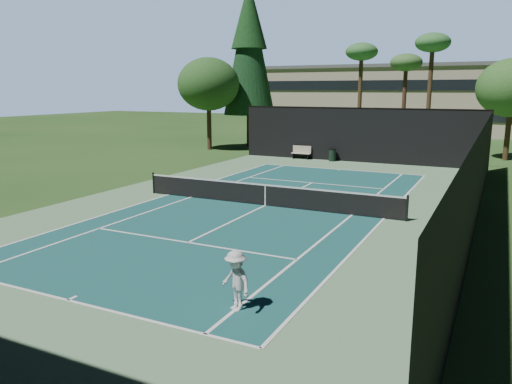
% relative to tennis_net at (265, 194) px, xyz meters
% --- Properties ---
extents(ground, '(160.00, 160.00, 0.00)m').
position_rel_tennis_net_xyz_m(ground, '(0.00, 0.00, -0.56)').
color(ground, '#264A1B').
rests_on(ground, ground).
extents(apron_slab, '(18.00, 32.00, 0.01)m').
position_rel_tennis_net_xyz_m(apron_slab, '(0.00, 0.00, -0.55)').
color(apron_slab, '#628C62').
rests_on(apron_slab, ground).
extents(court_surface, '(10.97, 23.77, 0.01)m').
position_rel_tennis_net_xyz_m(court_surface, '(0.00, 0.00, -0.55)').
color(court_surface, '#195150').
rests_on(court_surface, ground).
extents(court_lines, '(11.07, 23.87, 0.01)m').
position_rel_tennis_net_xyz_m(court_lines, '(0.00, 0.00, -0.54)').
color(court_lines, white).
rests_on(court_lines, ground).
extents(tennis_net, '(12.90, 0.10, 1.10)m').
position_rel_tennis_net_xyz_m(tennis_net, '(0.00, 0.00, 0.00)').
color(tennis_net, black).
rests_on(tennis_net, ground).
extents(fence, '(18.04, 32.05, 4.03)m').
position_rel_tennis_net_xyz_m(fence, '(0.00, 0.06, 1.45)').
color(fence, black).
rests_on(fence, ground).
extents(player, '(1.12, 0.92, 1.51)m').
position_rel_tennis_net_xyz_m(player, '(4.11, -10.44, 0.20)').
color(player, silver).
rests_on(player, ground).
extents(tennis_ball_b, '(0.07, 0.07, 0.07)m').
position_rel_tennis_net_xyz_m(tennis_ball_b, '(-3.75, 3.41, -0.52)').
color(tennis_ball_b, '#CDD430').
rests_on(tennis_ball_b, ground).
extents(tennis_ball_c, '(0.07, 0.07, 0.07)m').
position_rel_tennis_net_xyz_m(tennis_ball_c, '(0.68, 3.36, -0.52)').
color(tennis_ball_c, '#BDDC32').
rests_on(tennis_ball_c, ground).
extents(tennis_ball_d, '(0.06, 0.06, 0.06)m').
position_rel_tennis_net_xyz_m(tennis_ball_d, '(-4.83, 2.09, -0.53)').
color(tennis_ball_d, '#BEDF32').
rests_on(tennis_ball_d, ground).
extents(park_bench, '(1.50, 0.45, 1.02)m').
position_rel_tennis_net_xyz_m(park_bench, '(-4.27, 15.76, -0.01)').
color(park_bench, beige).
rests_on(park_bench, ground).
extents(trash_bin, '(0.56, 0.56, 0.95)m').
position_rel_tennis_net_xyz_m(trash_bin, '(-1.73, 15.58, -0.08)').
color(trash_bin, black).
rests_on(trash_bin, ground).
extents(pine_tree, '(4.80, 4.80, 15.00)m').
position_rel_tennis_net_xyz_m(pine_tree, '(-12.00, 22.00, 9.00)').
color(pine_tree, '#4B2F20').
rests_on(pine_tree, ground).
extents(palm_a, '(2.80, 2.80, 9.32)m').
position_rel_tennis_net_xyz_m(palm_a, '(-2.00, 24.00, 7.63)').
color(palm_a, '#4A3520').
rests_on(palm_a, ground).
extents(palm_b, '(2.80, 2.80, 8.42)m').
position_rel_tennis_net_xyz_m(palm_b, '(1.50, 26.00, 6.80)').
color(palm_b, '#472B1E').
rests_on(palm_b, ground).
extents(palm_c, '(2.80, 2.80, 9.77)m').
position_rel_tennis_net_xyz_m(palm_c, '(4.00, 23.00, 8.05)').
color(palm_c, '#4A331F').
rests_on(palm_c, ground).
extents(decid_tree_a, '(5.12, 5.12, 7.62)m').
position_rel_tennis_net_xyz_m(decid_tree_a, '(10.00, 22.00, 4.86)').
color(decid_tree_a, '#47341E').
rests_on(decid_tree_a, ground).
extents(decid_tree_c, '(5.44, 5.44, 8.09)m').
position_rel_tennis_net_xyz_m(decid_tree_c, '(-14.00, 18.00, 5.21)').
color(decid_tree_c, '#4F3222').
rests_on(decid_tree_c, ground).
extents(campus_building, '(40.50, 12.50, 8.30)m').
position_rel_tennis_net_xyz_m(campus_building, '(0.00, 45.98, 3.65)').
color(campus_building, tan).
rests_on(campus_building, ground).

